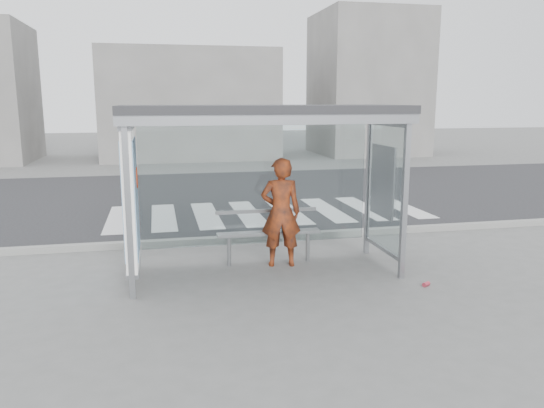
{
  "coord_description": "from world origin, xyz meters",
  "views": [
    {
      "loc": [
        -1.6,
        -7.88,
        2.69
      ],
      "look_at": [
        0.16,
        0.2,
        1.07
      ],
      "focal_mm": 35.0,
      "sensor_mm": 36.0,
      "label": 1
    }
  ],
  "objects": [
    {
      "name": "crosswalk",
      "position": [
        1.0,
        4.5,
        0.0
      ],
      "size": [
        7.55,
        3.0,
        0.0
      ],
      "color": "silver",
      "rests_on": "ground"
    },
    {
      "name": "building_center",
      "position": [
        0.0,
        18.0,
        2.5
      ],
      "size": [
        8.0,
        5.0,
        5.0
      ],
      "primitive_type": "cube",
      "color": "slate",
      "rests_on": "ground"
    },
    {
      "name": "curb",
      "position": [
        0.0,
        1.95,
        0.06
      ],
      "size": [
        30.0,
        0.18,
        0.12
      ],
      "primitive_type": "cube",
      "color": "gray",
      "rests_on": "ground"
    },
    {
      "name": "road",
      "position": [
        0.0,
        7.0,
        0.0
      ],
      "size": [
        30.0,
        10.0,
        0.01
      ],
      "primitive_type": "cube",
      "color": "#232326",
      "rests_on": "ground"
    },
    {
      "name": "person",
      "position": [
        0.34,
        0.33,
        0.9
      ],
      "size": [
        0.71,
        0.52,
        1.79
      ],
      "primitive_type": "imported",
      "rotation": [
        0.0,
        0.0,
        3.0
      ],
      "color": "#C34412",
      "rests_on": "ground"
    },
    {
      "name": "bench",
      "position": [
        0.17,
        0.5,
        0.53
      ],
      "size": [
        1.73,
        0.32,
        0.89
      ],
      "color": "slate",
      "rests_on": "ground"
    },
    {
      "name": "building_right",
      "position": [
        9.0,
        18.0,
        3.5
      ],
      "size": [
        5.0,
        5.0,
        7.0
      ],
      "primitive_type": "cube",
      "color": "slate",
      "rests_on": "ground"
    },
    {
      "name": "bus_shelter",
      "position": [
        -0.37,
        0.06,
        1.98
      ],
      "size": [
        4.25,
        1.65,
        2.62
      ],
      "color": "gray",
      "rests_on": "ground"
    },
    {
      "name": "soda_can",
      "position": [
        2.2,
        -1.12,
        0.03
      ],
      "size": [
        0.14,
        0.12,
        0.07
      ],
      "primitive_type": "cylinder",
      "rotation": [
        0.0,
        1.57,
        0.51
      ],
      "color": "#E84459",
      "rests_on": "ground"
    },
    {
      "name": "ground",
      "position": [
        0.0,
        0.0,
        0.0
      ],
      "size": [
        80.0,
        80.0,
        0.0
      ],
      "primitive_type": "plane",
      "color": "#61615F",
      "rests_on": "ground"
    }
  ]
}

